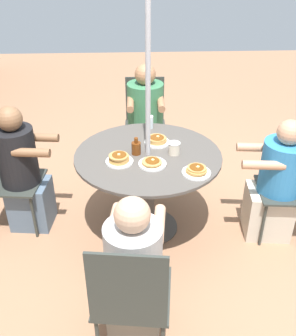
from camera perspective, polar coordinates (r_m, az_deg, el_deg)
ground_plane at (r=3.57m, az=0.00°, el=-8.50°), size 12.00×12.00×0.00m
patio_table at (r=3.22m, az=0.00°, el=-0.24°), size 1.18×1.18×0.75m
umbrella_pole at (r=2.96m, az=0.00°, el=9.68°), size 0.04×0.04×2.39m
diner_north at (r=3.41m, az=18.02°, el=-2.42°), size 0.39×0.55×1.07m
patio_chair_east at (r=4.36m, az=-0.42°, el=7.40°), size 0.45×0.45×0.94m
diner_east at (r=4.19m, az=-0.38°, el=6.39°), size 0.54×0.38×1.16m
patio_chair_south at (r=3.55m, az=-20.43°, el=-0.64°), size 0.49×0.49×0.94m
diner_south at (r=3.48m, az=-17.67°, el=-0.84°), size 0.37×0.51×1.13m
patio_chair_west at (r=2.32m, az=-2.53°, el=-17.97°), size 0.50×0.50×0.94m
diner_west at (r=2.47m, az=-1.99°, el=-15.30°), size 0.54×0.39×1.07m
pancake_plate_a at (r=2.90m, az=7.04°, el=-0.42°), size 0.21×0.21×0.07m
pancake_plate_b at (r=3.03m, az=-4.20°, el=1.30°), size 0.21×0.21×0.08m
pancake_plate_c at (r=2.99m, az=0.61°, el=0.71°), size 0.21×0.21×0.05m
pancake_plate_d at (r=3.30m, az=1.31°, el=4.01°), size 0.21×0.21×0.07m
syrup_bottle at (r=3.13m, az=-1.73°, el=2.98°), size 0.10×0.07×0.14m
coffee_cup at (r=3.14m, az=3.82°, el=2.88°), size 0.09×0.09×0.10m
drinking_glass_a at (r=3.56m, az=0.20°, el=6.69°), size 0.07×0.07×0.11m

